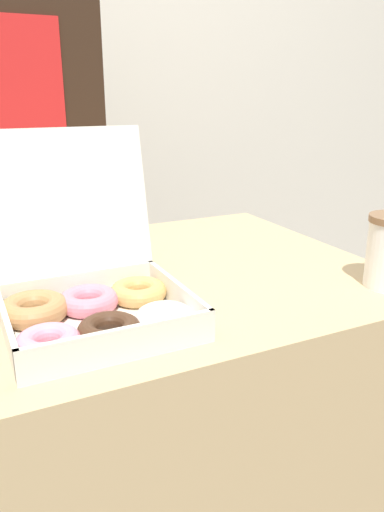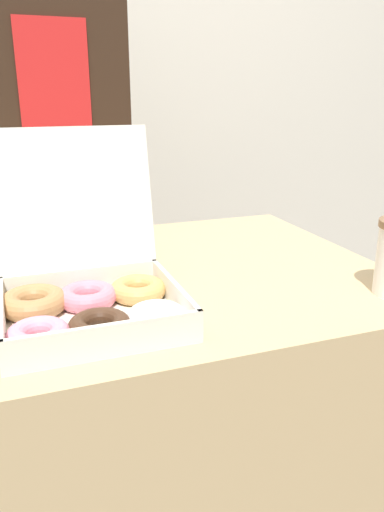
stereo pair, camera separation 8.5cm
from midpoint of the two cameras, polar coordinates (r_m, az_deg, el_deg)
wall_back at (r=2.12m, az=-14.01°, el=24.36°), size 10.00×0.05×2.60m
table at (r=1.17m, az=-3.03°, el=-18.62°), size 0.98×0.73×0.71m
donut_box at (r=0.81m, az=-8.89°, el=-4.23°), size 0.31×0.30×0.29m
person_customer at (r=1.55m, az=-13.70°, el=11.80°), size 0.42×0.23×1.63m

